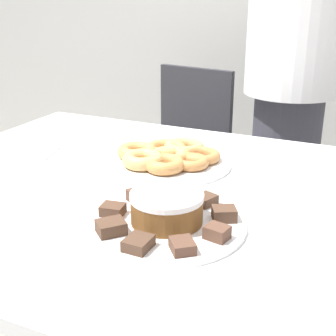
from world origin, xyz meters
TOP-DOWN VIEW (x-y plane):
  - table at (0.00, 0.00)m, footprint 1.52×1.10m
  - person_standing at (0.11, 0.94)m, footprint 0.38×0.38m
  - office_chair_left at (-0.40, 0.98)m, footprint 0.51×0.51m
  - plate_cake at (0.06, -0.17)m, footprint 0.34×0.34m
  - plate_donuts at (-0.09, 0.18)m, footprint 0.36×0.36m
  - frosted_cake at (0.06, -0.17)m, footprint 0.16×0.16m
  - lamington_0 at (0.03, -0.05)m, footprint 0.07×0.07m
  - lamington_1 at (-0.04, -0.11)m, footprint 0.06×0.06m
  - lamington_2 at (-0.06, -0.19)m, footprint 0.06×0.05m
  - lamington_3 at (-0.02, -0.26)m, footprint 0.07×0.07m
  - lamington_4 at (0.06, -0.29)m, footprint 0.05×0.06m
  - lamington_5 at (0.14, -0.27)m, footprint 0.06×0.07m
  - lamington_6 at (0.18, -0.19)m, footprint 0.05×0.05m
  - lamington_7 at (0.17, -0.11)m, footprint 0.06×0.06m
  - lamington_8 at (0.11, -0.05)m, footprint 0.06×0.06m
  - donut_0 at (-0.09, 0.18)m, footprint 0.11×0.11m
  - donut_1 at (-0.01, 0.16)m, footprint 0.10×0.10m
  - donut_2 at (-0.01, 0.22)m, footprint 0.11×0.11m
  - donut_3 at (-0.08, 0.27)m, footprint 0.12×0.12m
  - donut_4 at (-0.12, 0.23)m, footprint 0.12×0.12m
  - donut_5 at (-0.19, 0.16)m, footprint 0.12×0.12m
  - donut_6 at (-0.14, 0.11)m, footprint 0.12×0.12m
  - donut_7 at (-0.07, 0.10)m, footprint 0.11×0.11m
  - napkin at (-0.52, 0.08)m, footprint 0.19×0.16m

SIDE VIEW (x-z plane):
  - office_chair_left at x=-0.40m, z-range -0.03..0.86m
  - table at x=0.00m, z-range 0.30..1.05m
  - napkin at x=-0.52m, z-range 0.76..0.76m
  - plate_cake at x=0.06m, z-range 0.76..0.77m
  - plate_donuts at x=-0.09m, z-range 0.76..0.77m
  - lamington_5 at x=0.14m, z-range 0.77..0.79m
  - lamington_8 at x=0.11m, z-range 0.77..0.79m
  - lamington_4 at x=0.06m, z-range 0.77..0.79m
  - lamington_2 at x=-0.06m, z-range 0.77..0.79m
  - lamington_0 at x=0.03m, z-range 0.77..0.79m
  - lamington_3 at x=-0.02m, z-range 0.77..0.79m
  - lamington_6 at x=0.18m, z-range 0.77..0.79m
  - lamington_1 at x=-0.04m, z-range 0.77..0.79m
  - lamington_7 at x=0.17m, z-range 0.77..0.79m
  - donut_2 at x=-0.01m, z-range 0.77..0.80m
  - donut_1 at x=-0.01m, z-range 0.77..0.80m
  - donut_3 at x=-0.08m, z-range 0.77..0.80m
  - donut_4 at x=-0.12m, z-range 0.77..0.80m
  - donut_0 at x=-0.09m, z-range 0.77..0.80m
  - donut_7 at x=-0.07m, z-range 0.77..0.80m
  - donut_5 at x=-0.19m, z-range 0.77..0.80m
  - donut_6 at x=-0.14m, z-range 0.77..0.80m
  - frosted_cake at x=0.06m, z-range 0.77..0.83m
  - person_standing at x=0.11m, z-range 0.04..1.74m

